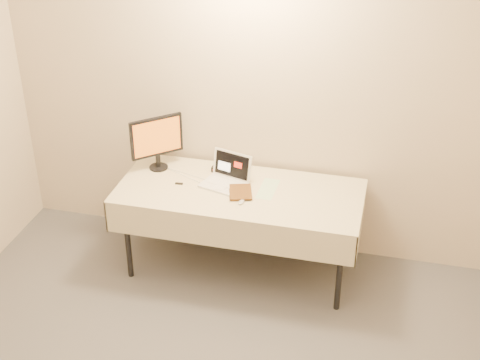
% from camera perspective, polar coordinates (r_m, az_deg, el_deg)
% --- Properties ---
extents(back_wall, '(4.00, 0.10, 2.70)m').
position_cam_1_polar(back_wall, '(5.17, 1.18, 7.47)').
color(back_wall, beige).
rests_on(back_wall, ground).
extents(table, '(1.86, 0.81, 0.74)m').
position_cam_1_polar(table, '(5.08, -0.04, -1.49)').
color(table, black).
rests_on(table, ground).
extents(laptop, '(0.39, 0.35, 0.23)m').
position_cam_1_polar(laptop, '(5.12, -1.11, 0.27)').
color(laptop, white).
rests_on(laptop, table).
extents(monitor, '(0.34, 0.31, 0.44)m').
position_cam_1_polar(monitor, '(5.28, -7.13, 3.49)').
color(monitor, black).
rests_on(monitor, table).
extents(book, '(0.17, 0.07, 0.23)m').
position_cam_1_polar(book, '(4.95, -0.95, -0.07)').
color(book, '#8E5719').
rests_on(book, table).
extents(alarm_clock, '(0.11, 0.06, 0.04)m').
position_cam_1_polar(alarm_clock, '(5.29, -1.86, 0.88)').
color(alarm_clock, black).
rests_on(alarm_clock, table).
extents(clicker, '(0.05, 0.08, 0.02)m').
position_cam_1_polar(clicker, '(4.89, 0.11, -1.88)').
color(clicker, '#BBBBBD').
rests_on(clicker, table).
extents(paper_form, '(0.13, 0.32, 0.00)m').
position_cam_1_polar(paper_form, '(5.07, 2.40, -0.76)').
color(paper_form, '#BAE4B5').
rests_on(paper_form, table).
extents(usb_dongle, '(0.06, 0.02, 0.01)m').
position_cam_1_polar(usb_dongle, '(5.15, -5.23, -0.30)').
color(usb_dongle, black).
rests_on(usb_dongle, table).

